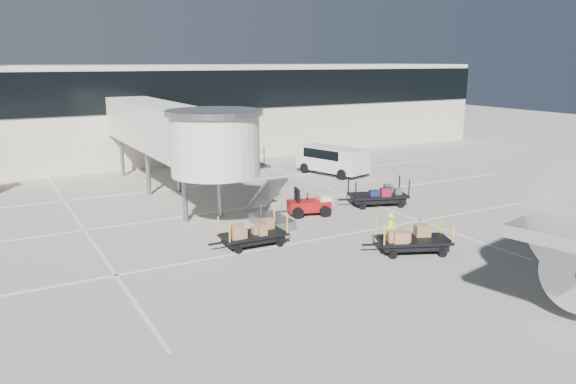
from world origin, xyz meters
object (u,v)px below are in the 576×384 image
ground_worker (391,232)px  box_cart_far (252,235)px  box_cart_near (413,239)px  minivan (331,158)px  suitcase_cart (378,196)px  baggage_tug (310,205)px

ground_worker → box_cart_far: bearing=129.2°
box_cart_near → minivan: minivan is taller
box_cart_near → suitcase_cart: bearing=86.0°
baggage_tug → suitcase_cart: (4.59, -0.22, 0.01)m
box_cart_far → minivan: (12.50, 12.40, 0.69)m
box_cart_far → minivan: bearing=45.7°
baggage_tug → box_cart_far: baggage_tug is taller
box_cart_near → minivan: size_ratio=0.67×
box_cart_far → box_cart_near: bearing=-35.4°
baggage_tug → minivan: minivan is taller
suitcase_cart → minivan: size_ratio=0.72×
box_cart_near → baggage_tug: bearing=119.0°
suitcase_cart → ground_worker: size_ratio=2.38×
box_cart_near → box_cart_far: (-5.85, 4.31, -0.07)m
baggage_tug → ground_worker: (0.04, -6.93, 0.32)m
baggage_tug → ground_worker: size_ratio=1.46×
suitcase_cart → box_cart_far: 10.19m
suitcase_cart → box_cart_far: (-9.72, -3.08, -0.03)m
baggage_tug → minivan: 11.73m
minivan → suitcase_cart: bearing=-123.5°
box_cart_near → box_cart_far: 7.27m
box_cart_near → ground_worker: ground_worker is taller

